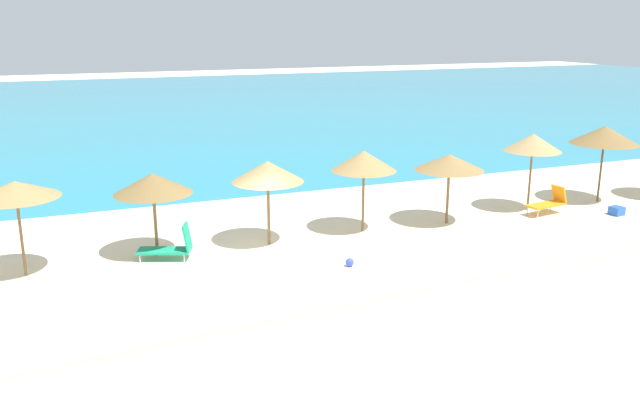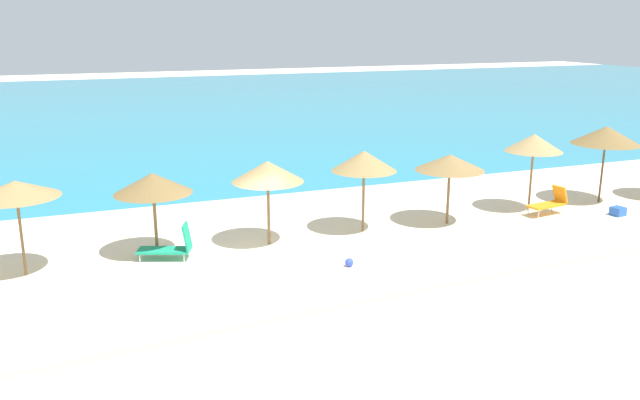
% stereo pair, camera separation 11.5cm
% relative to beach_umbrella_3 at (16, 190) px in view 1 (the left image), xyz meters
% --- Properties ---
extents(ground_plane, '(160.00, 160.00, 0.00)m').
position_rel_beach_umbrella_3_xyz_m(ground_plane, '(6.10, -1.80, -2.45)').
color(ground_plane, beige).
extents(sea_water, '(160.00, 62.24, 0.01)m').
position_rel_beach_umbrella_3_xyz_m(sea_water, '(6.10, 37.05, -2.44)').
color(sea_water, teal).
rests_on(sea_water, ground_plane).
extents(dune_ridge, '(50.02, 8.47, 2.73)m').
position_rel_beach_umbrella_3_xyz_m(dune_ridge, '(6.98, -11.49, -1.08)').
color(dune_ridge, beige).
rests_on(dune_ridge, ground_plane).
extents(beach_umbrella_3, '(2.30, 2.30, 2.68)m').
position_rel_beach_umbrella_3_xyz_m(beach_umbrella_3, '(0.00, 0.00, 0.00)').
color(beach_umbrella_3, brown).
rests_on(beach_umbrella_3, ground_plane).
extents(beach_umbrella_4, '(2.29, 2.29, 2.52)m').
position_rel_beach_umbrella_3_xyz_m(beach_umbrella_4, '(3.62, 0.36, -0.24)').
color(beach_umbrella_4, brown).
rests_on(beach_umbrella_4, ground_plane).
extents(beach_umbrella_5, '(2.23, 2.23, 2.67)m').
position_rel_beach_umbrella_3_xyz_m(beach_umbrella_5, '(7.05, 0.11, -0.11)').
color(beach_umbrella_5, brown).
rests_on(beach_umbrella_5, ground_plane).
extents(beach_umbrella_6, '(2.14, 2.14, 2.74)m').
position_rel_beach_umbrella_3_xyz_m(beach_umbrella_6, '(10.35, 0.21, -0.05)').
color(beach_umbrella_6, brown).
rests_on(beach_umbrella_6, ground_plane).
extents(beach_umbrella_7, '(2.36, 2.36, 2.44)m').
position_rel_beach_umbrella_3_xyz_m(beach_umbrella_7, '(13.46, -0.03, -0.29)').
color(beach_umbrella_7, brown).
rests_on(beach_umbrella_7, ground_plane).
extents(beach_umbrella_8, '(2.07, 2.07, 2.87)m').
position_rel_beach_umbrella_3_xyz_m(beach_umbrella_8, '(17.15, 0.27, 0.09)').
color(beach_umbrella_8, brown).
rests_on(beach_umbrella_8, ground_plane).
extents(beach_umbrella_9, '(2.54, 2.54, 2.96)m').
position_rel_beach_umbrella_3_xyz_m(beach_umbrella_9, '(20.50, 0.27, 0.17)').
color(beach_umbrella_9, brown).
rests_on(beach_umbrella_9, ground_plane).
extents(lounge_chair_0, '(1.68, 1.14, 1.09)m').
position_rel_beach_umbrella_3_xyz_m(lounge_chair_0, '(3.95, -0.19, -2.05)').
color(lounge_chair_0, '#199972').
rests_on(lounge_chair_0, ground_plane).
extents(lounge_chair_1, '(1.61, 0.79, 1.02)m').
position_rel_beach_umbrella_3_xyz_m(lounge_chair_1, '(17.52, -0.42, -2.00)').
color(lounge_chair_1, orange).
rests_on(lounge_chair_1, ground_plane).
extents(beach_ball, '(0.25, 0.25, 0.25)m').
position_rel_beach_umbrella_3_xyz_m(beach_ball, '(8.59, -2.64, -2.33)').
color(beach_ball, blue).
rests_on(beach_ball, ground_plane).
extents(cooler_box, '(0.50, 0.48, 0.31)m').
position_rel_beach_umbrella_3_xyz_m(cooler_box, '(19.74, -1.44, -2.29)').
color(cooler_box, blue).
rests_on(cooler_box, ground_plane).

